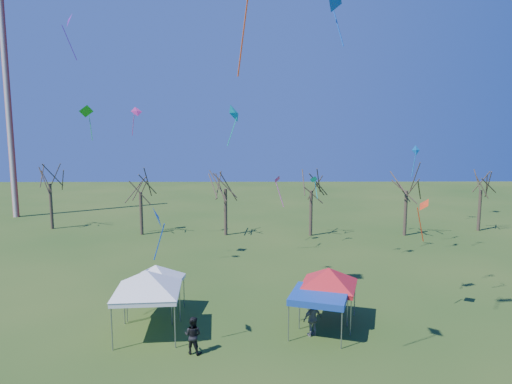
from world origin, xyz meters
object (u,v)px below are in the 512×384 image
tree_0 (49,168)px  tent_red (329,272)px  radio_mast (9,111)px  person_dark (193,335)px  tree_5 (482,176)px  tree_4 (407,175)px  tree_1 (140,177)px  tent_white_west (147,275)px  tent_blue (319,296)px  person_grey (313,319)px  tree_2 (225,172)px  tree_3 (312,174)px  tent_white_mid (156,268)px

tree_0 → tent_red: bearing=-43.2°
radio_mast → person_dark: radio_mast is taller
tree_5 → person_dark: tree_5 is taller
tree_4 → tree_1: bearing=178.6°
tree_5 → tent_white_west: size_ratio=1.66×
tree_1 → tent_white_west: 23.28m
tree_4 → person_dark: (-17.93, -23.70, -5.17)m
tent_blue → person_grey: 1.19m
tent_blue → tent_red: bearing=63.9°
tree_1 → tree_2: 8.42m
tent_blue → person_grey: tent_blue is taller
tree_1 → tree_3: tree_3 is taller
tree_5 → tree_3: bearing=-173.5°
tree_0 → tree_4: tree_0 is taller
tree_5 → tent_white_mid: bearing=-143.8°
tree_1 → tree_2: (8.40, -0.27, 0.50)m
radio_mast → tree_4: bearing=-13.0°
tree_0 → tent_blue: 35.34m
radio_mast → tree_5: radio_mast is taller
tree_1 → tent_white_west: (5.67, -22.43, -2.59)m
tree_0 → tent_white_mid: (15.63, -22.49, -3.79)m
person_dark → person_grey: 6.13m
tree_3 → person_grey: size_ratio=4.37×
tree_2 → tent_blue: (6.02, -22.07, -4.27)m
tree_3 → tree_1: bearing=177.9°
tent_white_mid → tent_red: 9.64m
radio_mast → tent_blue: size_ratio=7.12×
tree_0 → tree_1: 10.47m
tree_3 → person_dark: tree_3 is taller
tree_4 → tent_blue: bearing=-118.3°
tree_5 → tree_2: bearing=-176.3°
tree_4 → tent_white_west: (-20.45, -21.78, -2.86)m
tree_1 → tree_5: 34.52m
radio_mast → tent_blue: 46.00m
tree_5 → tent_red: bearing=-130.9°
radio_mast → person_dark: size_ratio=14.00×
tree_0 → person_grey: size_ratio=4.66×
tree_0 → tree_5: 44.59m
tree_0 → tent_white_mid: tree_0 is taller
tree_2 → tree_4: (17.72, -0.38, -0.23)m
person_grey → tree_0: bearing=-70.8°
tree_3 → tree_5: (17.69, 2.02, -0.35)m
tree_3 → tent_blue: tree_3 is taller
tree_0 → tent_red: tree_0 is taller
tree_5 → person_grey: 31.89m
tree_2 → tent_white_west: 22.54m
tree_0 → tree_4: 36.36m
tree_2 → tree_3: (8.40, -0.33, -0.21)m
tree_4 → tent_white_west: bearing=-133.2°
tree_2 → tree_4: size_ratio=1.04×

